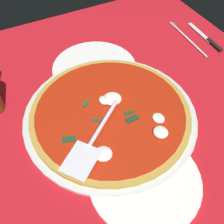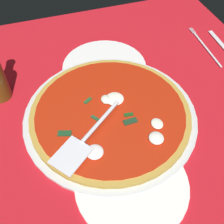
{
  "view_description": "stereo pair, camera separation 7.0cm",
  "coord_description": "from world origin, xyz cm",
  "views": [
    {
      "loc": [
        -40.49,
        20.39,
        56.08
      ],
      "look_at": [
        -0.3,
        -0.39,
        2.18
      ],
      "focal_mm": 43.87,
      "sensor_mm": 36.0,
      "label": 1
    },
    {
      "loc": [
        -43.23,
        13.91,
        56.08
      ],
      "look_at": [
        -0.3,
        -0.39,
        2.18
      ],
      "focal_mm": 43.87,
      "sensor_mm": 36.0,
      "label": 2
    }
  ],
  "objects": [
    {
      "name": "checker_pattern",
      "position": [
        0.0,
        -0.0,
        0.05
      ],
      "size": [
        105.52,
        105.52,
        0.1
      ],
      "color": "white",
      "rests_on": "ground_plane"
    },
    {
      "name": "pizza_server",
      "position": [
        -7.29,
        8.28,
        4.04
      ],
      "size": [
        17.05,
        20.47,
        1.0
      ],
      "rotation": [
        0.0,
        0.0,
        2.23
      ],
      "color": "silver",
      "rests_on": "pizza"
    },
    {
      "name": "pizza_pan",
      "position": [
        -0.3,
        -0.39,
        0.64
      ],
      "size": [
        44.94,
        44.94,
        1.08
      ],
      "primitive_type": "cylinder",
      "color": "silver",
      "rests_on": "ground_plane"
    },
    {
      "name": "pizza",
      "position": [
        -0.44,
        -0.42,
        1.86
      ],
      "size": [
        41.57,
        41.57,
        2.55
      ],
      "color": "#B28C37",
      "rests_on": "pizza_pan"
    },
    {
      "name": "dinner_plate_right",
      "position": [
        19.09,
        -4.36,
        0.6
      ],
      "size": [
        25.62,
        25.62,
        1.0
      ],
      "primitive_type": "cylinder",
      "color": "silver",
      "rests_on": "ground_plane"
    },
    {
      "name": "dinner_plate_left",
      "position": [
        -19.74,
        1.6,
        0.6
      ],
      "size": [
        24.8,
        24.8,
        1.0
      ],
      "primitive_type": "cylinder",
      "color": "white",
      "rests_on": "ground_plane"
    },
    {
      "name": "place_setting_near",
      "position": [
        16.25,
        -41.89,
        0.45
      ],
      "size": [
        21.76,
        14.14,
        1.4
      ],
      "rotation": [
        0.0,
        0.0,
        -0.06
      ],
      "color": "white",
      "rests_on": "ground_plane"
    },
    {
      "name": "ground_plane",
      "position": [
        0.0,
        0.0,
        -0.4
      ],
      "size": [
        105.52,
        105.52,
        0.8
      ],
      "primitive_type": "cube",
      "color": "#B4141E"
    }
  ]
}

